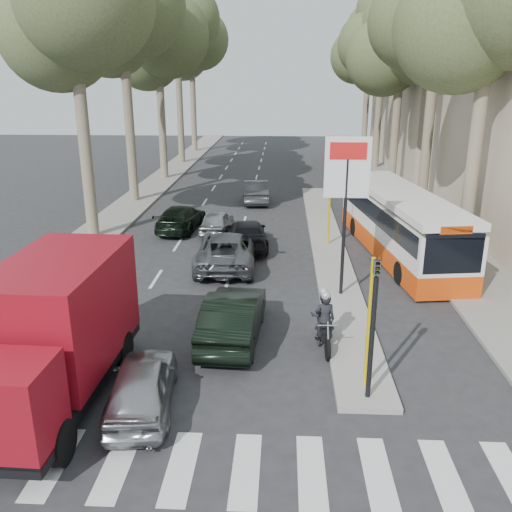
# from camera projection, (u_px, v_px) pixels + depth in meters

# --- Properties ---
(ground) EXTENTS (120.00, 120.00, 0.00)m
(ground) POSITION_uv_depth(u_px,v_px,m) (237.00, 367.00, 14.58)
(ground) COLOR #28282B
(ground) RESTS_ON ground
(sidewalk_right) EXTENTS (3.20, 70.00, 0.12)m
(sidewalk_right) POSITION_uv_depth(u_px,v_px,m) (389.00, 188.00, 37.85)
(sidewalk_right) COLOR gray
(sidewalk_right) RESTS_ON ground
(median_left) EXTENTS (2.40, 64.00, 0.12)m
(median_left) POSITION_uv_depth(u_px,v_px,m) (164.00, 178.00, 41.48)
(median_left) COLOR gray
(median_left) RESTS_ON ground
(traffic_island) EXTENTS (1.50, 26.00, 0.16)m
(traffic_island) POSITION_uv_depth(u_px,v_px,m) (328.00, 245.00, 24.83)
(traffic_island) COLOR gray
(traffic_island) RESTS_ON ground
(building_far) EXTENTS (11.00, 20.00, 16.00)m
(building_far) POSITION_uv_depth(u_px,v_px,m) (463.00, 69.00, 43.56)
(building_far) COLOR #B7A88E
(building_far) RESTS_ON ground
(billboard) EXTENTS (1.50, 12.10, 5.60)m
(billboard) POSITION_uv_depth(u_px,v_px,m) (346.00, 195.00, 18.00)
(billboard) COLOR yellow
(billboard) RESTS_ON ground
(traffic_light_island) EXTENTS (0.16, 0.41, 3.60)m
(traffic_light_island) POSITION_uv_depth(u_px,v_px,m) (374.00, 307.00, 12.22)
(traffic_light_island) COLOR black
(traffic_light_island) RESTS_ON ground
(tree_l_a) EXTENTS (7.40, 7.20, 14.10)m
(tree_l_a) POSITION_uv_depth(u_px,v_px,m) (75.00, 4.00, 23.16)
(tree_l_a) COLOR #6B604C
(tree_l_a) RESTS_ON ground
(tree_l_b) EXTENTS (7.40, 7.20, 14.88)m
(tree_l_b) POSITION_uv_depth(u_px,v_px,m) (124.00, 9.00, 30.54)
(tree_l_b) COLOR #6B604C
(tree_l_b) RESTS_ON ground
(tree_l_c) EXTENTS (7.40, 7.20, 13.71)m
(tree_l_c) POSITION_uv_depth(u_px,v_px,m) (159.00, 38.00, 38.44)
(tree_l_c) COLOR #6B604C
(tree_l_c) RESTS_ON ground
(tree_l_d) EXTENTS (7.40, 7.20, 15.66)m
(tree_l_d) POSITION_uv_depth(u_px,v_px,m) (178.00, 23.00, 45.48)
(tree_l_d) COLOR #6B604C
(tree_l_d) RESTS_ON ground
(tree_l_e) EXTENTS (7.40, 7.20, 14.49)m
(tree_l_e) POSITION_uv_depth(u_px,v_px,m) (193.00, 42.00, 53.40)
(tree_l_e) COLOR #6B604C
(tree_l_e) RESTS_ON ground
(tree_r_c) EXTENTS (7.40, 7.20, 13.32)m
(tree_r_c) POSITION_uv_depth(u_px,v_px,m) (404.00, 41.00, 35.85)
(tree_r_c) COLOR #6B604C
(tree_r_c) RESTS_ON ground
(tree_r_d) EXTENTS (7.40, 7.20, 14.88)m
(tree_r_d) POSITION_uv_depth(u_px,v_px,m) (386.00, 29.00, 43.00)
(tree_r_d) COLOR #6B604C
(tree_r_d) RESTS_ON ground
(tree_r_e) EXTENTS (7.40, 7.20, 14.10)m
(tree_r_e) POSITION_uv_depth(u_px,v_px,m) (371.00, 44.00, 50.80)
(tree_r_e) COLOR #6B604C
(tree_r_e) RESTS_ON ground
(silver_hatchback) EXTENTS (1.85, 3.76, 1.23)m
(silver_hatchback) POSITION_uv_depth(u_px,v_px,m) (142.00, 385.00, 12.58)
(silver_hatchback) COLOR #A4A6AC
(silver_hatchback) RESTS_ON ground
(dark_hatchback) EXTENTS (1.79, 4.48, 1.45)m
(dark_hatchback) POSITION_uv_depth(u_px,v_px,m) (233.00, 316.00, 15.93)
(dark_hatchback) COLOR black
(dark_hatchback) RESTS_ON ground
(queue_car_a) EXTENTS (2.47, 5.15, 1.41)m
(queue_car_a) POSITION_uv_depth(u_px,v_px,m) (227.00, 249.00, 22.18)
(queue_car_a) COLOR #54585D
(queue_car_a) RESTS_ON ground
(queue_car_b) EXTENTS (2.26, 4.55, 1.27)m
(queue_car_b) POSITION_uv_depth(u_px,v_px,m) (247.00, 234.00, 24.55)
(queue_car_b) COLOR black
(queue_car_b) RESTS_ON ground
(queue_car_c) EXTENTS (1.57, 3.55, 1.19)m
(queue_car_c) POSITION_uv_depth(u_px,v_px,m) (217.00, 222.00, 26.81)
(queue_car_c) COLOR #A0A3A8
(queue_car_c) RESTS_ON ground
(queue_car_d) EXTENTS (1.74, 4.29, 1.38)m
(queue_car_d) POSITION_uv_depth(u_px,v_px,m) (256.00, 191.00, 33.50)
(queue_car_d) COLOR #44454B
(queue_car_d) RESTS_ON ground
(queue_car_e) EXTENTS (2.20, 4.51, 1.26)m
(queue_car_e) POSITION_uv_depth(u_px,v_px,m) (181.00, 218.00, 27.44)
(queue_car_e) COLOR black
(queue_car_e) RESTS_ON ground
(red_truck) EXTENTS (2.57, 6.32, 3.34)m
(red_truck) POSITION_uv_depth(u_px,v_px,m) (52.00, 331.00, 12.67)
(red_truck) COLOR black
(red_truck) RESTS_ON ground
(city_bus) EXTENTS (3.75, 10.94, 2.83)m
(city_bus) POSITION_uv_depth(u_px,v_px,m) (400.00, 222.00, 23.29)
(city_bus) COLOR #D4420B
(city_bus) RESTS_ON ground
(motorcycle) EXTENTS (0.76, 2.05, 1.74)m
(motorcycle) POSITION_uv_depth(u_px,v_px,m) (324.00, 319.00, 15.59)
(motorcycle) COLOR black
(motorcycle) RESTS_ON ground
(pedestrian_near) EXTENTS (1.26, 1.15, 1.97)m
(pedestrian_near) POSITION_uv_depth(u_px,v_px,m) (455.00, 240.00, 22.04)
(pedestrian_near) COLOR #3F334D
(pedestrian_near) RESTS_ON sidewalk_right
(pedestrian_far) EXTENTS (1.00, 0.47, 1.53)m
(pedestrian_far) POSITION_uv_depth(u_px,v_px,m) (456.00, 227.00, 24.75)
(pedestrian_far) COLOR #68584E
(pedestrian_far) RESTS_ON sidewalk_right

